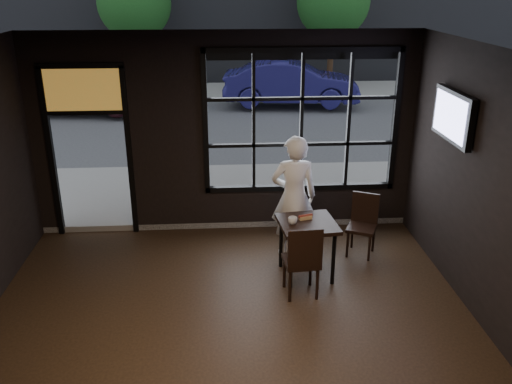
{
  "coord_description": "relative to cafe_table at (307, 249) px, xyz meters",
  "views": [
    {
      "loc": [
        -0.06,
        -4.71,
        3.89
      ],
      "look_at": [
        0.4,
        2.2,
        1.15
      ],
      "focal_mm": 38.0,
      "sensor_mm": 36.0,
      "label": 1
    }
  ],
  "objects": [
    {
      "name": "tree_right",
      "position": [
        2.92,
        13.39,
        2.71
      ],
      "size": [
        2.59,
        2.59,
        4.42
      ],
      "color": "#332114",
      "rests_on": "street_asphalt"
    },
    {
      "name": "chair_near",
      "position": [
        -0.15,
        -0.47,
        0.1
      ],
      "size": [
        0.48,
        0.48,
        1.02
      ],
      "primitive_type": "cube",
      "rotation": [
        0.0,
        0.0,
        3.23
      ],
      "color": "black",
      "rests_on": "floor"
    },
    {
      "name": "chair_window",
      "position": [
        0.91,
        0.56,
        0.05
      ],
      "size": [
        0.54,
        0.54,
        0.93
      ],
      "primitive_type": "cube",
      "rotation": [
        0.0,
        0.0,
        -0.44
      ],
      "color": "black",
      "rests_on": "floor"
    },
    {
      "name": "tree_left",
      "position": [
        -4.05,
        13.53,
        2.66
      ],
      "size": [
        2.56,
        2.56,
        4.36
      ],
      "color": "#332114",
      "rests_on": "street_asphalt"
    },
    {
      "name": "navy_car",
      "position": [
        1.11,
        10.54,
        0.39
      ],
      "size": [
        4.38,
        1.92,
        1.4
      ],
      "primitive_type": "imported",
      "rotation": [
        0.0,
        0.0,
        1.47
      ],
      "color": "#1B1852",
      "rests_on": "street_asphalt"
    },
    {
      "name": "hotdog",
      "position": [
        -0.02,
        0.1,
        0.43
      ],
      "size": [
        0.21,
        0.13,
        0.06
      ],
      "primitive_type": null,
      "rotation": [
        0.0,
        0.0,
        0.3
      ],
      "color": "tan",
      "rests_on": "cafe_table"
    },
    {
      "name": "floor",
      "position": [
        -1.08,
        -1.89,
        -0.42
      ],
      "size": [
        6.0,
        7.0,
        0.02
      ],
      "primitive_type": "cube",
      "color": "black",
      "rests_on": "ground"
    },
    {
      "name": "maroon_car",
      "position": [
        -5.59,
        10.18,
        0.51
      ],
      "size": [
        5.02,
        2.55,
        1.64
      ],
      "primitive_type": "imported",
      "rotation": [
        0.0,
        0.0,
        1.44
      ],
      "color": "black",
      "rests_on": "street_asphalt"
    },
    {
      "name": "street_asphalt",
      "position": [
        -1.08,
        22.11,
        -0.43
      ],
      "size": [
        60.0,
        41.0,
        0.04
      ],
      "primitive_type": "cube",
      "color": "#545456",
      "rests_on": "ground"
    },
    {
      "name": "cafe_table",
      "position": [
        0.0,
        0.0,
        0.0
      ],
      "size": [
        0.84,
        0.84,
        0.82
      ],
      "primitive_type": "cube",
      "rotation": [
        0.0,
        0.0,
        0.11
      ],
      "color": "black",
      "rests_on": "floor"
    },
    {
      "name": "man",
      "position": [
        -0.11,
        0.65,
        0.51
      ],
      "size": [
        0.68,
        0.45,
        1.85
      ],
      "primitive_type": "imported",
      "rotation": [
        0.0,
        0.0,
        3.15
      ],
      "color": "white",
      "rests_on": "floor"
    },
    {
      "name": "window_frame",
      "position": [
        0.12,
        1.61,
        1.39
      ],
      "size": [
        3.06,
        0.12,
        2.28
      ],
      "primitive_type": "cube",
      "color": "black",
      "rests_on": "ground"
    },
    {
      "name": "tv",
      "position": [
        1.85,
        0.05,
        1.83
      ],
      "size": [
        0.13,
        1.11,
        0.65
      ],
      "primitive_type": "cube",
      "color": "black",
      "rests_on": "wall_right"
    },
    {
      "name": "cup",
      "position": [
        -0.21,
        -0.04,
        0.45
      ],
      "size": [
        0.13,
        0.13,
        0.1
      ],
      "primitive_type": "imported",
      "rotation": [
        0.0,
        0.0,
        0.03
      ],
      "color": "silver",
      "rests_on": "cafe_table"
    },
    {
      "name": "stained_transom",
      "position": [
        -3.18,
        1.61,
        1.94
      ],
      "size": [
        1.2,
        0.06,
        0.7
      ],
      "primitive_type": "cube",
      "color": "orange",
      "rests_on": "ground"
    },
    {
      "name": "ceiling",
      "position": [
        -1.08,
        -1.89,
        2.8
      ],
      "size": [
        6.0,
        7.0,
        0.02
      ],
      "primitive_type": "cube",
      "color": "black",
      "rests_on": "ground"
    }
  ]
}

